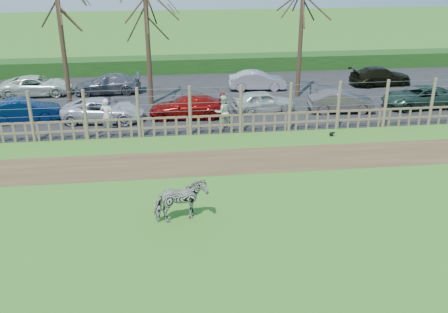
{
  "coord_description": "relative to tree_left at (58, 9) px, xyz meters",
  "views": [
    {
      "loc": [
        -1.17,
        -15.3,
        8.72
      ],
      "look_at": [
        1.0,
        2.5,
        1.1
      ],
      "focal_mm": 40.0,
      "sensor_mm": 36.0,
      "label": 1
    }
  ],
  "objects": [
    {
      "name": "tree_mid",
      "position": [
        4.5,
        1.0,
        -0.75
      ],
      "size": [
        4.8,
        4.8,
        6.83
      ],
      "color": "#3D2B1E",
      "rests_on": "ground"
    },
    {
      "name": "car_13",
      "position": [
        19.7,
        3.47,
        -4.98
      ],
      "size": [
        4.27,
        2.05,
        1.2
      ],
      "primitive_type": "imported",
      "rotation": [
        0.0,
        0.0,
        1.66
      ],
      "color": "black",
      "rests_on": "asphalt"
    },
    {
      "name": "asphalt",
      "position": [
        6.5,
        2.0,
        -5.6
      ],
      "size": [
        44.0,
        13.0,
        0.04
      ],
      "primitive_type": "cube",
      "color": "#232326",
      "rests_on": "ground"
    },
    {
      "name": "visitor_a",
      "position": [
        2.39,
        -3.63,
        -4.71
      ],
      "size": [
        0.69,
        0.52,
        1.72
      ],
      "primitive_type": "imported",
      "rotation": [
        0.0,
        0.0,
        2.96
      ],
      "color": "silver",
      "rests_on": "asphalt"
    },
    {
      "name": "fence",
      "position": [
        6.5,
        -4.5,
        -4.81
      ],
      "size": [
        30.16,
        0.16,
        2.5
      ],
      "color": "brown",
      "rests_on": "ground"
    },
    {
      "name": "zebra",
      "position": [
        5.68,
        -12.85,
        -4.87
      ],
      "size": [
        1.93,
        1.24,
        1.5
      ],
      "primitive_type": "imported",
      "rotation": [
        0.0,
        0.0,
        1.83
      ],
      "color": "gray",
      "rests_on": "ground"
    },
    {
      "name": "car_1",
      "position": [
        -2.11,
        -1.42,
        -4.98
      ],
      "size": [
        3.77,
        1.71,
        1.2
      ],
      "primitive_type": "imported",
      "rotation": [
        0.0,
        0.0,
        1.7
      ],
      "color": "#061D51",
      "rests_on": "asphalt"
    },
    {
      "name": "car_6",
      "position": [
        19.89,
        -1.58,
        -4.98
      ],
      "size": [
        4.46,
        2.33,
        1.2
      ],
      "primitive_type": "imported",
      "rotation": [
        0.0,
        0.0,
        4.79
      ],
      "color": "#254132",
      "rests_on": "asphalt"
    },
    {
      "name": "car_3",
      "position": [
        6.5,
        -1.81,
        -4.98
      ],
      "size": [
        4.23,
        1.92,
        1.2
      ],
      "primitive_type": "imported",
      "rotation": [
        0.0,
        0.0,
        4.65
      ],
      "color": "#980E0D",
      "rests_on": "asphalt"
    },
    {
      "name": "tree_right",
      "position": [
        13.5,
        1.5,
        -0.37
      ],
      "size": [
        4.8,
        4.8,
        7.35
      ],
      "color": "#3D2B1E",
      "rests_on": "ground"
    },
    {
      "name": "car_9",
      "position": [
        1.76,
        3.57,
        -4.98
      ],
      "size": [
        4.17,
        1.78,
        1.2
      ],
      "primitive_type": "imported",
      "rotation": [
        0.0,
        0.0,
        4.74
      ],
      "color": "slate",
      "rests_on": "asphalt"
    },
    {
      "name": "car_5",
      "position": [
        15.13,
        -1.89,
        -4.98
      ],
      "size": [
        3.74,
        1.6,
        1.2
      ],
      "primitive_type": "imported",
      "rotation": [
        0.0,
        0.0,
        1.48
      ],
      "color": "#63575D",
      "rests_on": "asphalt"
    },
    {
      "name": "crow",
      "position": [
        13.41,
        -5.5,
        -5.5
      ],
      "size": [
        0.28,
        0.21,
        0.23
      ],
      "color": "black",
      "rests_on": "ground"
    },
    {
      "name": "car_4",
      "position": [
        10.79,
        -1.31,
        -4.98
      ],
      "size": [
        3.66,
        1.8,
        1.2
      ],
      "primitive_type": "imported",
      "rotation": [
        0.0,
        0.0,
        1.68
      ],
      "color": "silver",
      "rests_on": "asphalt"
    },
    {
      "name": "car_2",
      "position": [
        2.04,
        -1.87,
        -4.98
      ],
      "size": [
        4.51,
        2.45,
        1.2
      ],
      "primitive_type": "imported",
      "rotation": [
        0.0,
        0.0,
        1.46
      ],
      "color": "silver",
      "rests_on": "asphalt"
    },
    {
      "name": "car_8",
      "position": [
        -2.6,
        3.73,
        -4.98
      ],
      "size": [
        4.39,
        2.16,
        1.2
      ],
      "primitive_type": "imported",
      "rotation": [
        0.0,
        0.0,
        1.61
      ],
      "color": "silver",
      "rests_on": "asphalt"
    },
    {
      "name": "hedge",
      "position": [
        6.5,
        9.0,
        -5.07
      ],
      "size": [
        46.0,
        2.0,
        1.1
      ],
      "primitive_type": "cube",
      "color": "#1E4716",
      "rests_on": "ground"
    },
    {
      "name": "visitor_b",
      "position": [
        8.19,
        -3.78,
        -4.71
      ],
      "size": [
        0.99,
        0.86,
        1.72
      ],
      "primitive_type": "imported",
      "rotation": [
        0.0,
        0.0,
        3.43
      ],
      "color": "silver",
      "rests_on": "asphalt"
    },
    {
      "name": "ground",
      "position": [
        6.5,
        -12.5,
        -5.62
      ],
      "size": [
        120.0,
        120.0,
        0.0
      ],
      "primitive_type": "plane",
      "color": "#61A039",
      "rests_on": "ground"
    },
    {
      "name": "tree_left",
      "position": [
        0.0,
        0.0,
        0.0
      ],
      "size": [
        4.8,
        4.8,
        7.88
      ],
      "color": "#3D2B1E",
      "rests_on": "ground"
    },
    {
      "name": "car_11",
      "position": [
        11.3,
        3.3,
        -4.98
      ],
      "size": [
        3.72,
        1.52,
        1.2
      ],
      "primitive_type": "imported",
      "rotation": [
        0.0,
        0.0,
        1.5
      ],
      "color": "#C0B2C3",
      "rests_on": "asphalt"
    },
    {
      "name": "dirt_strip",
      "position": [
        6.5,
        -8.0,
        -5.61
      ],
      "size": [
        34.0,
        2.8,
        0.01
      ],
      "primitive_type": "cube",
      "color": "brown",
      "rests_on": "ground"
    }
  ]
}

